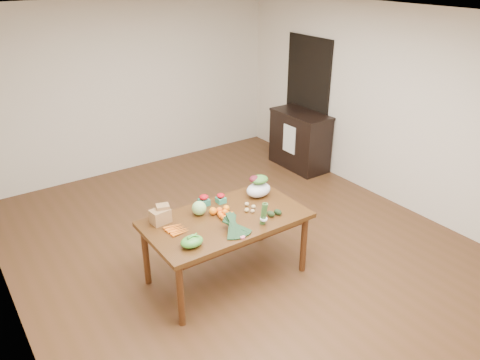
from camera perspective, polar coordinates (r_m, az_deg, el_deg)
floor at (r=5.82m, az=-0.17°, el=-8.03°), size 6.00×6.00×0.00m
ceiling at (r=4.87m, az=-0.21°, el=19.47°), size 5.00×6.00×0.02m
room_walls at (r=5.19m, az=-0.19°, el=4.48°), size 5.02×6.02×2.70m
dining_table at (r=5.11m, az=-1.68°, el=-8.25°), size 1.70×0.95×0.75m
doorway_dark at (r=7.95m, az=8.14°, el=9.49°), size 0.02×1.00×2.10m
cabinet at (r=7.85m, az=7.31°, el=4.85°), size 0.52×1.02×0.94m
dish_towel at (r=7.64m, az=6.01°, el=4.97°), size 0.02×0.28×0.45m
paper_bag at (r=4.85m, az=-9.70°, el=-4.21°), size 0.26×0.22×0.18m
cabbage at (r=4.95m, az=-5.01°, el=-3.44°), size 0.15×0.15×0.15m
strawberry_basket_a at (r=5.14m, az=-4.42°, el=-2.56°), size 0.11×0.11×0.10m
strawberry_basket_b at (r=5.19m, az=-2.35°, el=-2.32°), size 0.09×0.09×0.09m
orange_a at (r=4.95m, az=-3.31°, el=-3.81°), size 0.08×0.08×0.08m
orange_b at (r=4.98m, az=-2.54°, el=-3.70°), size 0.07×0.07×0.07m
orange_c at (r=5.02m, az=-1.68°, el=-3.46°), size 0.07×0.07×0.07m
mandarin_cluster at (r=4.90m, az=-1.86°, el=-4.07°), size 0.18×0.18×0.09m
carrots at (r=4.73m, az=-7.60°, el=-5.94°), size 0.22×0.22×0.03m
snap_pea_bag at (r=4.45m, az=-5.89°, el=-7.47°), size 0.23×0.17×0.10m
kale_bunch at (r=4.60m, az=-0.40°, el=-5.72°), size 0.32×0.40×0.16m
asparagus_bundle at (r=4.73m, az=2.91°, el=-4.12°), size 0.08×0.12×0.26m
potato_a at (r=5.01m, az=0.83°, el=-3.68°), size 0.05×0.05×0.04m
potato_b at (r=4.99m, az=1.54°, el=-3.80°), size 0.05×0.04×0.04m
potato_c at (r=5.08m, az=1.65°, el=-3.26°), size 0.05×0.04×0.04m
potato_d at (r=5.12m, az=0.84°, el=-2.96°), size 0.05×0.05×0.04m
potato_e at (r=5.11m, az=3.23°, el=-3.11°), size 0.04×0.04×0.04m
avocado_a at (r=4.92m, az=3.77°, el=-4.15°), size 0.09×0.11×0.06m
avocado_b at (r=4.96m, az=4.64°, el=-3.92°), size 0.09×0.11×0.06m
salad_bag at (r=5.29m, az=2.28°, el=-0.88°), size 0.30×0.22×0.23m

